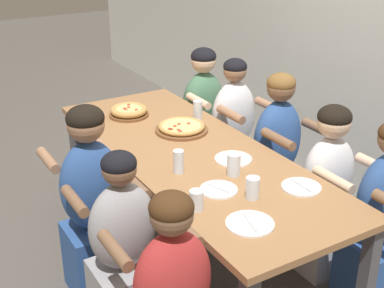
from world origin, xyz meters
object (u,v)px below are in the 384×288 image
pizza_board_main (129,111)px  empty_plate_b (301,187)px  drinking_glass_a (178,162)px  diner_far_right (380,228)px  pizza_board_second (182,128)px  drinking_glass_b (197,201)px  diner_near_midright (124,257)px  drinking_glass_e (234,166)px  diner_far_left (203,121)px  diner_far_center (276,163)px  drinking_glass_d (253,189)px  empty_plate_d (250,224)px  empty_plate_a (219,190)px  diner_near_center (93,209)px  diner_far_midleft (233,140)px  empty_plate_c (233,159)px  diner_far_midright (326,197)px  drinking_glass_c (198,110)px

pizza_board_main → empty_plate_b: size_ratio=1.33×
drinking_glass_a → diner_far_right: bearing=49.8°
pizza_board_second → drinking_glass_b: drinking_glass_b is taller
pizza_board_second → diner_near_midright: (0.73, -0.77, -0.31)m
drinking_glass_e → diner_far_left: (-1.32, 0.62, -0.30)m
drinking_glass_a → diner_far_center: size_ratio=0.12×
drinking_glass_d → diner_near_midright: diner_near_midright is taller
empty_plate_b → diner_far_right: (0.24, 0.40, -0.26)m
drinking_glass_b → diner_far_center: size_ratio=0.09×
empty_plate_d → diner_far_right: diner_far_right is taller
empty_plate_a → diner_near_center: 0.77m
empty_plate_d → diner_near_midright: (-0.44, -0.47, -0.29)m
pizza_board_main → drinking_glass_a: 0.98m
empty_plate_b → diner_far_midleft: bearing=161.7°
empty_plate_c → pizza_board_second: bearing=-175.4°
drinking_glass_a → diner_far_center: (-0.18, 0.87, -0.30)m
diner_far_center → diner_far_left: bearing=-90.0°
diner_near_midright → diner_far_midleft: size_ratio=0.95×
diner_far_midright → pizza_board_main: bearing=-59.9°
diner_far_left → diner_far_right: (1.87, 0.00, -0.01)m
empty_plate_a → diner_near_midright: size_ratio=0.19×
empty_plate_c → drinking_glass_d: 0.46m
diner_far_right → drinking_glass_b: bearing=-18.8°
drinking_glass_c → pizza_board_main: bearing=-128.3°
drinking_glass_e → diner_near_center: 0.85m
diner_far_midleft → diner_far_left: bearing=-90.0°
drinking_glass_a → diner_far_center: bearing=101.7°
empty_plate_c → diner_far_midleft: (-0.72, 0.51, -0.26)m
pizza_board_main → diner_far_center: 1.11m
drinking_glass_e → empty_plate_c: bearing=145.4°
empty_plate_d → drinking_glass_a: drinking_glass_a is taller
diner_far_midleft → diner_near_midright: bearing=34.6°
empty_plate_d → drinking_glass_a: (-0.65, -0.02, 0.06)m
drinking_glass_c → diner_near_midright: bearing=-48.3°
drinking_glass_e → diner_far_midleft: diner_far_midleft is taller
pizza_board_second → drinking_glass_e: 0.71m
pizza_board_second → diner_far_center: (0.34, 0.56, -0.26)m
drinking_glass_a → diner_far_left: 1.46m
drinking_glass_a → diner_near_midright: diner_near_midright is taller
drinking_glass_b → drinking_glass_e: (-0.21, 0.37, 0.01)m
drinking_glass_e → diner_far_center: size_ratio=0.11×
empty_plate_b → diner_near_midright: size_ratio=0.19×
pizza_board_second → empty_plate_d: pizza_board_second is taller
diner_near_center → diner_far_midleft: size_ratio=1.03×
empty_plate_a → drinking_glass_a: (-0.30, -0.08, 0.06)m
empty_plate_b → drinking_glass_d: (-0.05, -0.29, 0.05)m
drinking_glass_a → diner_near_center: size_ratio=0.11×
diner_far_center → diner_far_midleft: (-0.52, 0.00, -0.02)m
pizza_board_second → diner_near_midright: bearing=-46.2°
pizza_board_second → diner_far_center: diner_far_center is taller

